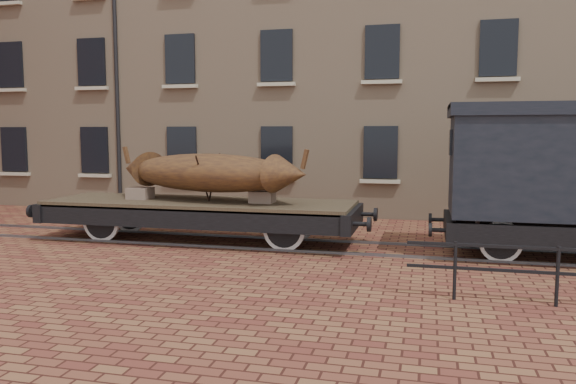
# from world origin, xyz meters

# --- Properties ---
(ground) EXTENTS (90.00, 90.00, 0.00)m
(ground) POSITION_xyz_m (0.00, 0.00, 0.00)
(ground) COLOR brown
(warehouse_cream) EXTENTS (40.00, 10.19, 14.00)m
(warehouse_cream) POSITION_xyz_m (3.00, 9.99, 7.00)
(warehouse_cream) COLOR tan
(warehouse_cream) RESTS_ON ground
(rail_track) EXTENTS (30.00, 1.52, 0.06)m
(rail_track) POSITION_xyz_m (0.00, 0.00, 0.03)
(rail_track) COLOR #59595E
(rail_track) RESTS_ON ground
(flatcar_wagon) EXTENTS (9.05, 2.46, 1.37)m
(flatcar_wagon) POSITION_xyz_m (-3.24, -0.00, 0.85)
(flatcar_wagon) COLOR #4A422C
(flatcar_wagon) RESTS_ON ground
(iron_boat) EXTENTS (5.61, 2.53, 1.39)m
(iron_boat) POSITION_xyz_m (-2.98, -0.00, 1.81)
(iron_boat) COLOR brown
(iron_boat) RESTS_ON flatcar_wagon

